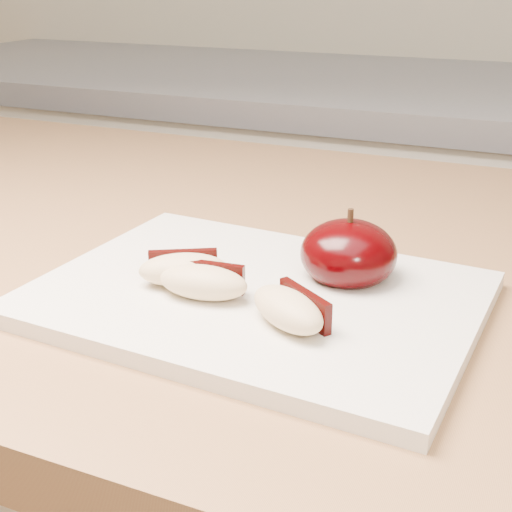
% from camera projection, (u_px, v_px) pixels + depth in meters
% --- Properties ---
extents(back_cabinet, '(2.40, 0.62, 0.94)m').
position_uv_depth(back_cabinet, '(466.00, 338.00, 1.33)').
color(back_cabinet, silver).
rests_on(back_cabinet, ground).
extents(cutting_board, '(0.31, 0.23, 0.01)m').
position_uv_depth(cutting_board, '(256.00, 297.00, 0.49)').
color(cutting_board, silver).
rests_on(cutting_board, island_counter).
extents(apple_half, '(0.07, 0.07, 0.06)m').
position_uv_depth(apple_half, '(348.00, 254.00, 0.51)').
color(apple_half, black).
rests_on(apple_half, cutting_board).
extents(apple_wedge_a, '(0.07, 0.06, 0.02)m').
position_uv_depth(apple_wedge_a, '(183.00, 269.00, 0.50)').
color(apple_wedge_a, '#D6B888').
rests_on(apple_wedge_a, cutting_board).
extents(apple_wedge_b, '(0.06, 0.04, 0.02)m').
position_uv_depth(apple_wedge_b, '(204.00, 282.00, 0.48)').
color(apple_wedge_b, '#D6B888').
rests_on(apple_wedge_b, cutting_board).
extents(apple_wedge_c, '(0.07, 0.06, 0.02)m').
position_uv_depth(apple_wedge_c, '(290.00, 309.00, 0.44)').
color(apple_wedge_c, '#D6B888').
rests_on(apple_wedge_c, cutting_board).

